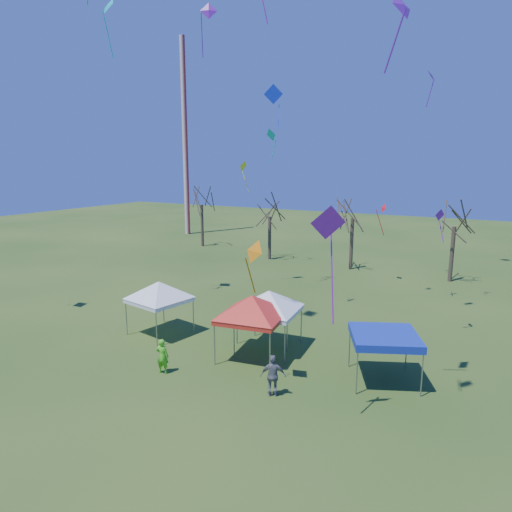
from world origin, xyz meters
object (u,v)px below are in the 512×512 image
at_px(tent_blue, 385,337).
at_px(tree_2, 353,199).
at_px(tree_0, 201,189).
at_px(tent_white_west, 159,285).
at_px(tree_1, 270,201).
at_px(person_grey, 273,376).
at_px(radio_mast, 185,139).
at_px(tent_white_mid, 269,295).
at_px(person_green, 163,356).
at_px(tree_3, 456,206).
at_px(tent_red, 252,300).

bearing_deg(tent_blue, tree_2, 110.97).
distance_m(tree_0, tent_white_west, 27.71).
relative_size(tree_1, person_grey, 4.25).
bearing_deg(radio_mast, tent_white_west, -55.16).
distance_m(tent_white_mid, tent_blue, 6.18).
bearing_deg(person_green, tree_1, -86.01).
height_order(radio_mast, tent_white_mid, radio_mast).
height_order(tree_2, tent_white_west, tree_2).
height_order(tree_3, tent_red, tree_3).
xyz_separation_m(radio_mast, tree_1, (17.23, -9.35, -6.71)).
bearing_deg(person_green, tent_blue, -167.92).
bearing_deg(tent_red, tree_1, 115.09).
bearing_deg(tree_3, tent_white_west, -122.50).
relative_size(tree_0, tent_white_west, 2.16).
height_order(tent_red, person_green, tent_red).
xyz_separation_m(person_green, person_grey, (5.37, 0.57, 0.07)).
xyz_separation_m(radio_mast, tree_2, (25.63, -9.62, -6.21)).
height_order(tree_3, person_green, tree_3).
distance_m(tent_white_mid, person_green, 6.05).
bearing_deg(tree_2, tree_0, 170.76).
bearing_deg(person_green, tent_white_mid, -133.49).
distance_m(tree_1, tree_2, 8.42).
xyz_separation_m(tent_white_west, tent_white_mid, (6.29, 1.09, 0.07)).
xyz_separation_m(tree_2, tent_white_mid, (1.74, -19.57, -3.40)).
distance_m(tree_3, tent_white_mid, 20.61).
xyz_separation_m(radio_mast, person_grey, (29.79, -33.49, -11.61)).
relative_size(tree_0, tent_red, 2.04).
bearing_deg(tree_2, person_green, -92.83).
height_order(tree_0, tent_white_mid, tree_0).
xyz_separation_m(tree_0, tree_1, (10.08, -2.73, -0.70)).
xyz_separation_m(tree_0, tent_red, (20.03, -23.99, -3.51)).
relative_size(tent_white_west, tent_blue, 1.05).
bearing_deg(tree_3, tent_red, -108.34).
bearing_deg(person_grey, tree_2, -105.78).
relative_size(radio_mast, tree_1, 3.31).
bearing_deg(radio_mast, tent_blue, -41.88).
relative_size(tree_2, person_grey, 4.61).
distance_m(tree_1, person_green, 26.20).
bearing_deg(person_grey, tent_white_mid, -86.25).
bearing_deg(radio_mast, person_grey, -48.34).
relative_size(radio_mast, tree_0, 2.96).
relative_size(radio_mast, tent_blue, 6.73).
distance_m(tree_0, person_green, 32.91).
xyz_separation_m(tent_white_west, tent_blue, (12.36, 0.31, -0.79)).
bearing_deg(person_grey, person_green, -19.63).
xyz_separation_m(tent_white_west, person_grey, (8.71, -3.20, -1.94)).
distance_m(tent_blue, person_grey, 5.19).
distance_m(tree_3, person_green, 26.47).
distance_m(tree_2, tree_3, 8.41).
distance_m(tree_0, tent_white_mid, 30.52).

